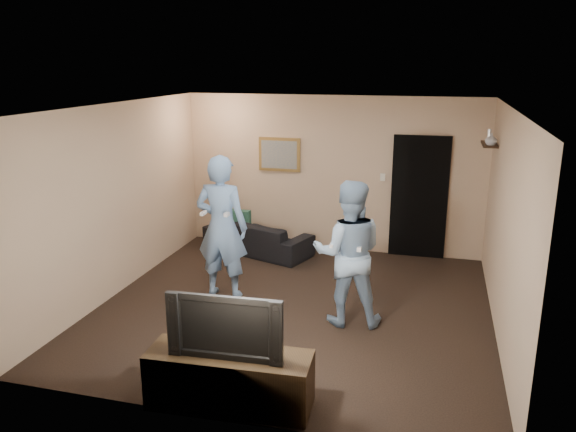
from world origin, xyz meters
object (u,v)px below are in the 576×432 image
(sofa, at_px, (258,236))
(television, at_px, (228,323))
(wii_player_left, at_px, (222,227))
(tv_console, at_px, (230,380))
(wii_player_right, at_px, (348,253))

(sofa, bearing_deg, television, 123.59)
(television, xyz_separation_m, wii_player_left, (-0.99, 2.38, 0.15))
(sofa, distance_m, television, 4.42)
(tv_console, xyz_separation_m, television, (0.00, 0.00, 0.58))
(television, bearing_deg, wii_player_left, 109.56)
(sofa, height_order, wii_player_right, wii_player_right)
(wii_player_left, relative_size, wii_player_right, 1.09)
(wii_player_left, bearing_deg, tv_console, -67.37)
(television, height_order, wii_player_left, wii_player_left)
(wii_player_left, distance_m, wii_player_right, 1.81)
(television, bearing_deg, sofa, 101.49)
(television, relative_size, wii_player_right, 0.60)
(tv_console, distance_m, wii_player_right, 2.25)
(sofa, xyz_separation_m, television, (1.10, -4.24, 0.56))
(tv_console, xyz_separation_m, wii_player_left, (-0.99, 2.38, 0.73))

